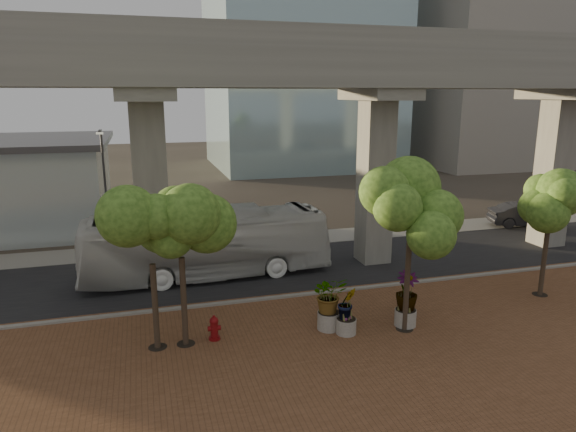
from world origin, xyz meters
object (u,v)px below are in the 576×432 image
object	(u,v)px
parked_car	(526,215)
transit_bus	(207,244)
fire_hydrant	(214,328)
planter_front	(329,297)

from	to	relation	value
parked_car	transit_bus	bearing A→B (deg)	117.00
parked_car	fire_hydrant	bearing A→B (deg)	132.30
parked_car	fire_hydrant	size ratio (longest dim) A/B	5.20
fire_hydrant	planter_front	xyz separation A→B (m)	(4.57, -0.35, 0.89)
transit_bus	parked_car	bearing A→B (deg)	-81.84
transit_bus	fire_hydrant	size ratio (longest dim) A/B	12.83
transit_bus	parked_car	xyz separation A→B (m)	(23.29, 4.06, -0.92)
parked_car	planter_front	size ratio (longest dim) A/B	2.28
fire_hydrant	planter_front	distance (m)	4.67
fire_hydrant	parked_car	bearing A→B (deg)	25.20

